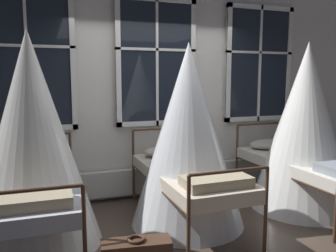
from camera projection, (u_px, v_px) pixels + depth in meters
ground at (192, 230)px, 3.98m from camera, size 17.39×17.39×0.00m
back_wall_with_windows at (154, 85)px, 5.07m from camera, size 7.85×0.10×3.24m
window_bank at (157, 113)px, 5.02m from camera, size 4.59×0.10×2.77m
cot_first at (32, 144)px, 3.52m from camera, size 1.34×1.98×2.21m
cot_second at (188, 138)px, 4.06m from camera, size 1.34×1.98×2.13m
cot_third at (304, 129)px, 4.57m from camera, size 1.34×1.98×2.19m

